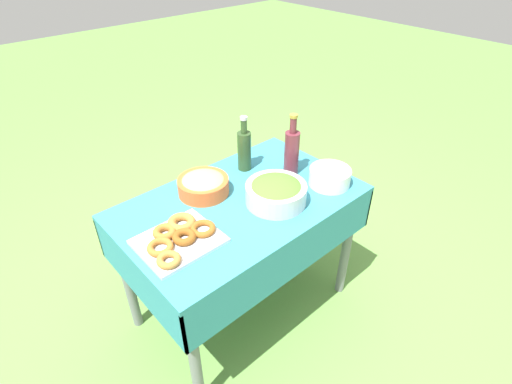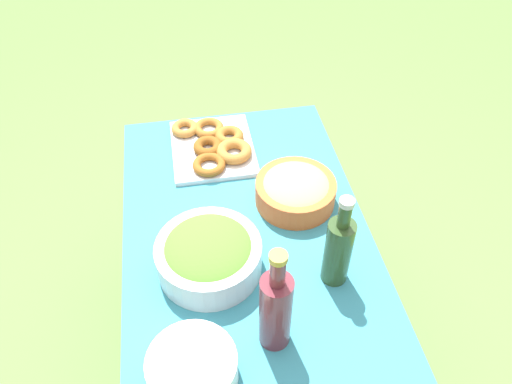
{
  "view_description": "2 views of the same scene",
  "coord_description": "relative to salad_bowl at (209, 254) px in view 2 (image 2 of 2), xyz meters",
  "views": [
    {
      "loc": [
        0.96,
        1.17,
        1.86
      ],
      "look_at": [
        -0.08,
        0.02,
        0.77
      ],
      "focal_mm": 28.0,
      "sensor_mm": 36.0,
      "label": 1
    },
    {
      "loc": [
        -0.94,
        0.14,
        1.86
      ],
      "look_at": [
        0.05,
        -0.04,
        0.85
      ],
      "focal_mm": 35.0,
      "sensor_mm": 36.0,
      "label": 2
    }
  ],
  "objects": [
    {
      "name": "wine_bottle",
      "position": [
        -0.24,
        -0.13,
        0.07
      ],
      "size": [
        0.08,
        0.08,
        0.33
      ],
      "color": "maroon",
      "rests_on": "picnic_table"
    },
    {
      "name": "picnic_table",
      "position": [
        0.12,
        -0.12,
        -0.18
      ],
      "size": [
        1.14,
        0.71,
        0.75
      ],
      "color": "teal",
      "rests_on": "ground_plane"
    },
    {
      "name": "pasta_bowl",
      "position": [
        0.21,
        -0.29,
        -0.01
      ],
      "size": [
        0.24,
        0.24,
        0.1
      ],
      "color": "#E05B28",
      "rests_on": "picnic_table"
    },
    {
      "name": "plate_stack",
      "position": [
        -0.3,
        0.07,
        -0.02
      ],
      "size": [
        0.2,
        0.2,
        0.08
      ],
      "color": "white",
      "rests_on": "picnic_table"
    },
    {
      "name": "donut_platter",
      "position": [
        0.49,
        -0.07,
        -0.04
      ],
      "size": [
        0.33,
        0.3,
        0.05
      ],
      "color": "silver",
      "rests_on": "picnic_table"
    },
    {
      "name": "salad_bowl",
      "position": [
        0.0,
        0.0,
        0.0
      ],
      "size": [
        0.28,
        0.28,
        0.11
      ],
      "color": "silver",
      "rests_on": "picnic_table"
    },
    {
      "name": "olive_oil_bottle",
      "position": [
        -0.09,
        -0.32,
        0.06
      ],
      "size": [
        0.07,
        0.07,
        0.29
      ],
      "color": "#2D4723",
      "rests_on": "picnic_table"
    },
    {
      "name": "ground_plane",
      "position": [
        0.12,
        -0.12,
        -0.81
      ],
      "size": [
        14.0,
        14.0,
        0.0
      ],
      "primitive_type": "plane",
      "color": "#609342"
    }
  ]
}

